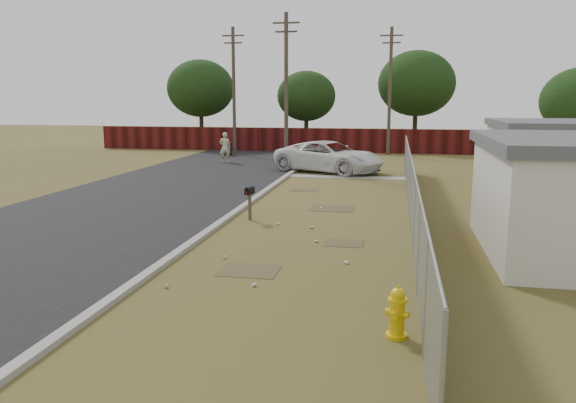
% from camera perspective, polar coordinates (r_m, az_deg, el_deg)
% --- Properties ---
extents(ground, '(120.00, 120.00, 0.00)m').
position_cam_1_polar(ground, '(18.16, 2.53, -2.51)').
color(ground, brown).
rests_on(ground, ground).
extents(street, '(15.10, 60.00, 0.12)m').
position_cam_1_polar(street, '(27.50, -9.03, 1.86)').
color(street, black).
rests_on(street, ground).
extents(chainlink_fence, '(0.10, 27.06, 2.02)m').
position_cam_1_polar(chainlink_fence, '(18.83, 12.44, 0.20)').
color(chainlink_fence, '#909398').
rests_on(chainlink_fence, ground).
extents(privacy_fence, '(30.00, 0.12, 1.80)m').
position_cam_1_polar(privacy_fence, '(43.48, -0.50, 6.29)').
color(privacy_fence, '#4F1311').
rests_on(privacy_fence, ground).
extents(utility_poles, '(12.60, 8.24, 9.00)m').
position_cam_1_polar(utility_poles, '(38.68, 1.66, 11.39)').
color(utility_poles, '#483E30').
rests_on(utility_poles, ground).
extents(horizon_trees, '(33.32, 31.94, 7.78)m').
position_cam_1_polar(horizon_trees, '(41.11, 8.66, 11.14)').
color(horizon_trees, '#312516').
rests_on(horizon_trees, ground).
extents(fire_hydrant, '(0.48, 0.48, 0.93)m').
position_cam_1_polar(fire_hydrant, '(9.99, 11.02, -11.10)').
color(fire_hydrant, '#E2BA0B').
rests_on(fire_hydrant, ground).
extents(mailbox, '(0.26, 0.50, 1.15)m').
position_cam_1_polar(mailbox, '(18.91, -3.92, 0.81)').
color(mailbox, brown).
rests_on(mailbox, ground).
extents(pickup_truck, '(6.80, 5.21, 1.72)m').
position_cam_1_polar(pickup_truck, '(31.36, 4.21, 4.56)').
color(pickup_truck, white).
rests_on(pickup_truck, ground).
extents(pedestrian, '(0.79, 0.61, 1.93)m').
position_cam_1_polar(pedestrian, '(36.24, -6.41, 5.49)').
color(pedestrian, '#C4B390').
rests_on(pedestrian, ground).
extents(trash_bin, '(0.64, 0.71, 0.93)m').
position_cam_1_polar(trash_bin, '(40.47, -6.20, 5.32)').
color(trash_bin, black).
rests_on(trash_bin, ground).
extents(scattered_litter, '(3.80, 9.54, 0.07)m').
position_cam_1_polar(scattered_litter, '(15.79, -0.51, -4.34)').
color(scattered_litter, silver).
rests_on(scattered_litter, ground).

